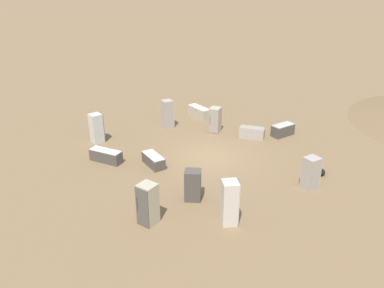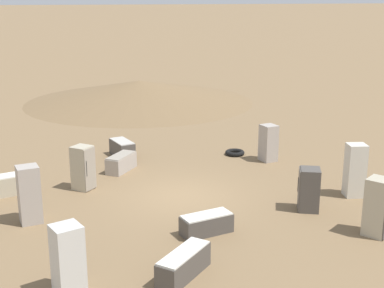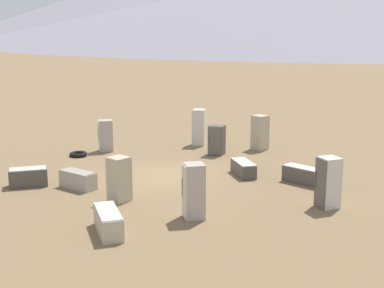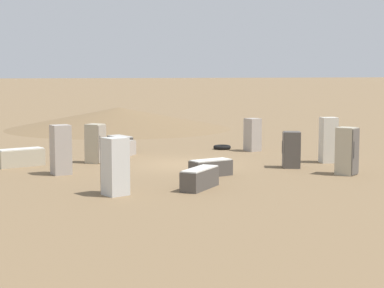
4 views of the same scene
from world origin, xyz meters
The scene contains 15 objects.
ground_plane centered at (0.00, 0.00, 0.00)m, with size 1000.00×1000.00×0.00m, color brown.
dirt_mound centered at (-2.69, -17.94, 0.72)m, with size 15.34×15.34×1.45m.
discarded_fridge_0 centered at (1.70, 5.43, 0.34)m, with size 1.75×1.63×0.68m.
discarded_fridge_1 centered at (1.04, -5.57, 0.36)m, with size 0.94×1.56×0.73m.
discarded_fridge_2 centered at (0.27, 3.20, 0.30)m, with size 1.65×0.88×0.61m.
discarded_fridge_3 centered at (-4.51, 4.93, 0.88)m, with size 0.93×0.94×1.77m.
discarded_fridge_4 centered at (-5.81, 1.92, 0.96)m, with size 0.78×0.79×1.92m.
discarded_fridge_5 centered at (-4.84, -2.92, 0.79)m, with size 0.69×0.78×1.59m.
discarded_fridge_6 centered at (3.23, -1.89, 0.82)m, with size 0.93×0.93×1.64m.
discarded_fridge_7 centered at (5.23, 0.62, 0.93)m, with size 0.73×0.75×1.85m.
discarded_fridge_8 centered at (6.29, -2.11, 0.36)m, with size 1.95×1.04×0.72m.
discarded_fridge_9 centered at (1.49, -3.59, 0.34)m, with size 1.47×1.55×0.68m.
discarded_fridge_10 centered at (4.55, 5.37, 0.90)m, with size 0.81×0.84×1.79m.
discarded_fridge_11 centered at (-3.58, 2.57, 0.72)m, with size 0.92×0.94×1.45m.
scrap_tire centered at (-3.83, -4.20, 0.10)m, with size 0.87×0.87×0.20m.
Camera 4 is at (10.16, 24.28, 3.74)m, focal length 60.00 mm.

